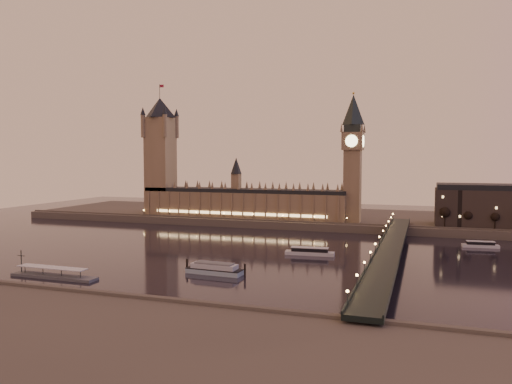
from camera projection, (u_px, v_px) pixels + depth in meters
ground at (235, 252)px, 305.79m from camera, size 700.00×700.00×0.00m
far_embankment at (332, 218)px, 451.77m from camera, size 560.00×130.00×6.00m
near_embankment at (101, 366)px, 130.66m from camera, size 560.00×110.00×6.00m
palace_of_westminster at (243, 200)px, 431.49m from camera, size 180.00×26.62×52.00m
victoria_tower at (160, 149)px, 454.18m from camera, size 31.68×31.68×118.00m
big_ben at (353, 150)px, 398.35m from camera, size 17.68×17.68×104.00m
westminster_bridge at (390, 252)px, 275.96m from camera, size 13.20×260.00×15.30m
bare_tree_0 at (448, 214)px, 367.22m from camera, size 6.69×6.69×13.60m
bare_tree_1 at (471, 215)px, 362.17m from camera, size 6.69×6.69×13.60m
bare_tree_2 at (495, 216)px, 357.12m from camera, size 6.69×6.69×13.60m
cruise_boat_a at (310, 252)px, 296.00m from camera, size 29.51×8.75×4.65m
cruise_boat_b at (480, 245)px, 321.32m from camera, size 22.82×7.72×4.13m
moored_barge at (214, 269)px, 247.74m from camera, size 33.14×9.59×6.08m
pontoon_pier at (54, 275)px, 239.89m from camera, size 45.81×7.63×12.22m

